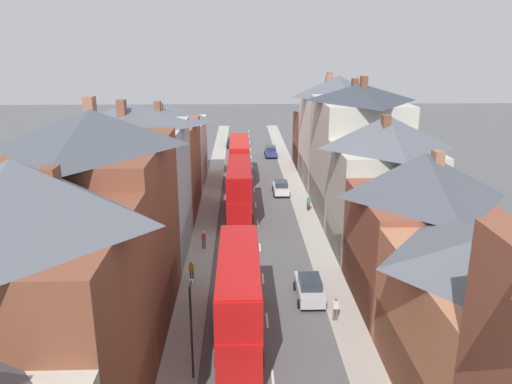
% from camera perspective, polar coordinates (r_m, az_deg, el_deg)
% --- Properties ---
extents(pavement_left, '(2.20, 104.00, 0.14)m').
position_cam_1_polar(pavement_left, '(57.31, -5.19, -0.82)').
color(pavement_left, '#A8A399').
rests_on(pavement_left, ground).
extents(pavement_right, '(2.20, 104.00, 0.14)m').
position_cam_1_polar(pavement_right, '(57.60, 4.99, -0.72)').
color(pavement_right, '#A8A399').
rests_on(pavement_right, ground).
extents(centre_line_dashes, '(0.14, 97.80, 0.01)m').
position_cam_1_polar(centre_line_dashes, '(55.34, -0.03, -1.46)').
color(centre_line_dashes, silver).
rests_on(centre_line_dashes, ground).
extents(terrace_row_left, '(8.00, 63.63, 14.15)m').
position_cam_1_polar(terrace_row_left, '(37.68, -14.85, -1.34)').
color(terrace_row_left, '#BCB7A8').
rests_on(terrace_row_left, ground).
extents(terrace_row_right, '(8.00, 69.23, 14.26)m').
position_cam_1_polar(terrace_row_right, '(42.62, 14.35, 0.95)').
color(terrace_row_right, brown).
rests_on(terrace_row_right, ground).
extents(double_decker_bus_lead, '(2.74, 10.80, 5.30)m').
position_cam_1_polar(double_decker_bus_lead, '(51.48, -1.93, 0.40)').
color(double_decker_bus_lead, '#B70F0F').
rests_on(double_decker_bus_lead, ground).
extents(double_decker_bus_mid_street, '(2.74, 10.80, 5.30)m').
position_cam_1_polar(double_decker_bus_mid_street, '(64.61, -1.92, 3.78)').
color(double_decker_bus_mid_street, red).
rests_on(double_decker_bus_mid_street, ground).
extents(double_decker_bus_far_approaching, '(2.74, 10.80, 5.30)m').
position_cam_1_polar(double_decker_bus_far_approaching, '(30.51, -1.98, -11.60)').
color(double_decker_bus_far_approaching, red).
rests_on(double_decker_bus_far_approaching, ground).
extents(car_near_blue, '(1.90, 4.35, 1.57)m').
position_cam_1_polar(car_near_blue, '(87.79, -1.89, 5.90)').
color(car_near_blue, '#236093').
rests_on(car_near_blue, ground).
extents(car_near_silver, '(1.90, 4.20, 1.70)m').
position_cam_1_polar(car_near_silver, '(35.66, 6.12, -10.81)').
color(car_near_silver, '#B7BABF').
rests_on(car_near_silver, ground).
extents(car_parked_left_a, '(1.90, 3.88, 1.62)m').
position_cam_1_polar(car_parked_left_a, '(59.01, 2.86, 0.50)').
color(car_parked_left_a, silver).
rests_on(car_parked_left_a, ground).
extents(car_parked_right_a, '(1.90, 4.44, 1.66)m').
position_cam_1_polar(car_parked_right_a, '(86.54, -2.75, 5.76)').
color(car_parked_right_a, black).
rests_on(car_parked_right_a, ground).
extents(car_mid_black, '(1.90, 4.49, 1.66)m').
position_cam_1_polar(car_mid_black, '(78.84, 1.68, 4.69)').
color(car_mid_black, navy).
rests_on(car_mid_black, ground).
extents(pedestrian_near_right, '(0.36, 0.22, 1.61)m').
position_cam_1_polar(pedestrian_near_right, '(33.08, 9.08, -12.93)').
color(pedestrian_near_right, brown).
rests_on(pedestrian_near_right, pavement_right).
extents(pedestrian_mid_left, '(0.36, 0.22, 1.61)m').
position_cam_1_polar(pedestrian_mid_left, '(37.91, -7.39, -8.81)').
color(pedestrian_mid_left, brown).
rests_on(pedestrian_mid_left, pavement_left).
extents(pedestrian_mid_right, '(0.36, 0.22, 1.61)m').
position_cam_1_polar(pedestrian_mid_right, '(43.43, -6.00, -5.34)').
color(pedestrian_mid_right, brown).
rests_on(pedestrian_mid_right, pavement_left).
extents(pedestrian_far_left, '(0.36, 0.22, 1.61)m').
position_cam_1_polar(pedestrian_far_left, '(53.10, 6.02, -1.18)').
color(pedestrian_far_left, '#23232D').
rests_on(pedestrian_far_left, pavement_right).
extents(street_lamp, '(0.20, 1.12, 5.50)m').
position_cam_1_polar(street_lamp, '(26.96, -7.38, -14.83)').
color(street_lamp, black).
rests_on(street_lamp, ground).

